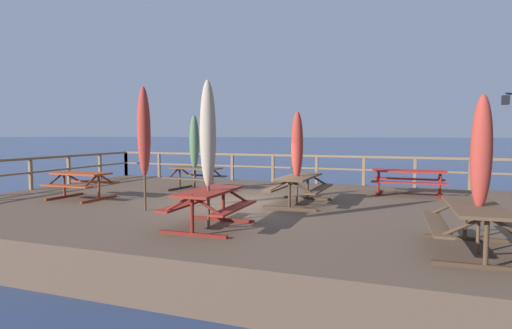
# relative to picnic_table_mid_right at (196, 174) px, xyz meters

# --- Properties ---
(ground_plane) EXTENTS (600.00, 600.00, 0.00)m
(ground_plane) POSITION_rel_picnic_table_mid_right_xyz_m (2.56, -1.85, -1.41)
(ground_plane) COLOR navy
(wooden_deck) EXTENTS (16.00, 10.44, 0.86)m
(wooden_deck) POSITION_rel_picnic_table_mid_right_xyz_m (2.56, -1.85, -0.98)
(wooden_deck) COLOR brown
(wooden_deck) RESTS_ON ground
(railing_waterside_far) EXTENTS (15.80, 0.10, 1.09)m
(railing_waterside_far) POSITION_rel_picnic_table_mid_right_xyz_m (2.56, 3.22, 0.20)
(railing_waterside_far) COLOR brown
(railing_waterside_far) RESTS_ON wooden_deck
(railing_side_left) EXTENTS (0.10, 10.24, 1.09)m
(railing_side_left) POSITION_rel_picnic_table_mid_right_xyz_m (-5.29, -1.85, 0.19)
(railing_side_left) COLOR brown
(railing_side_left) RESTS_ON wooden_deck
(picnic_table_mid_right) EXTENTS (1.80, 1.56, 0.78)m
(picnic_table_mid_right) POSITION_rel_picnic_table_mid_right_xyz_m (0.00, 0.00, 0.00)
(picnic_table_mid_right) COLOR brown
(picnic_table_mid_right) RESTS_ON wooden_deck
(picnic_table_back_left) EXTENTS (1.43, 1.80, 0.78)m
(picnic_table_back_left) POSITION_rel_picnic_table_mid_right_xyz_m (2.98, -4.95, 0.00)
(picnic_table_back_left) COLOR maroon
(picnic_table_back_left) RESTS_ON wooden_deck
(picnic_table_front_right) EXTENTS (1.45, 2.19, 0.78)m
(picnic_table_front_right) POSITION_rel_picnic_table_mid_right_xyz_m (3.97, -1.55, 0.01)
(picnic_table_front_right) COLOR brown
(picnic_table_front_right) RESTS_ON wooden_deck
(picnic_table_back_right) EXTENTS (1.49, 2.10, 0.78)m
(picnic_table_back_right) POSITION_rel_picnic_table_mid_right_xyz_m (7.74, -5.09, 0.01)
(picnic_table_back_right) COLOR brown
(picnic_table_back_right) RESTS_ON wooden_deck
(picnic_table_front_left) EXTENTS (2.16, 1.41, 0.78)m
(picnic_table_front_left) POSITION_rel_picnic_table_mid_right_xyz_m (6.73, 1.29, 0.01)
(picnic_table_front_left) COLOR maroon
(picnic_table_front_left) RESTS_ON wooden_deck
(picnic_table_mid_centre) EXTENTS (1.69, 1.44, 0.78)m
(picnic_table_mid_centre) POSITION_rel_picnic_table_mid_right_xyz_m (-2.22, -2.84, -0.00)
(picnic_table_mid_centre) COLOR #993819
(picnic_table_mid_centre) RESTS_ON wooden_deck
(patio_umbrella_tall_front) EXTENTS (0.32, 0.32, 2.52)m
(patio_umbrella_tall_front) POSITION_rel_picnic_table_mid_right_xyz_m (-0.05, 0.02, 1.05)
(patio_umbrella_tall_front) COLOR #4C3828
(patio_umbrella_tall_front) RESTS_ON wooden_deck
(patio_umbrella_tall_back_left) EXTENTS (0.32, 0.32, 2.95)m
(patio_umbrella_tall_back_left) POSITION_rel_picnic_table_mid_right_xyz_m (3.00, -5.01, 1.32)
(patio_umbrella_tall_back_left) COLOR #4C3828
(patio_umbrella_tall_back_left) RESTS_ON wooden_deck
(patio_umbrella_short_mid) EXTENTS (0.32, 0.32, 2.50)m
(patio_umbrella_short_mid) POSITION_rel_picnic_table_mid_right_xyz_m (3.91, -1.56, 1.03)
(patio_umbrella_short_mid) COLOR #4C3828
(patio_umbrella_short_mid) RESTS_ON wooden_deck
(patio_umbrella_tall_mid_left) EXTENTS (0.32, 0.32, 2.51)m
(patio_umbrella_tall_mid_left) POSITION_rel_picnic_table_mid_right_xyz_m (7.79, -5.12, 1.04)
(patio_umbrella_tall_mid_left) COLOR #4C3828
(patio_umbrella_tall_mid_left) RESTS_ON wooden_deck
(patio_umbrella_short_back) EXTENTS (0.32, 0.32, 3.04)m
(patio_umbrella_short_back) POSITION_rel_picnic_table_mid_right_xyz_m (0.64, -3.78, 1.38)
(patio_umbrella_short_back) COLOR #4C3828
(patio_umbrella_short_back) RESTS_ON wooden_deck
(lamp_post_hooked) EXTENTS (0.55, 0.51, 3.20)m
(lamp_post_hooked) POSITION_rel_picnic_table_mid_right_xyz_m (9.71, 2.54, 1.56)
(lamp_post_hooked) COLOR black
(lamp_post_hooked) RESTS_ON wooden_deck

